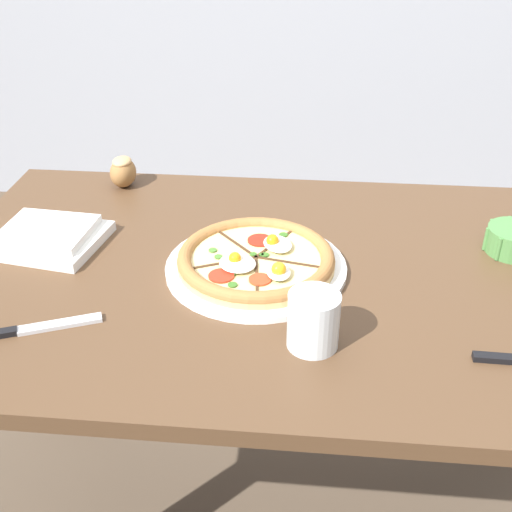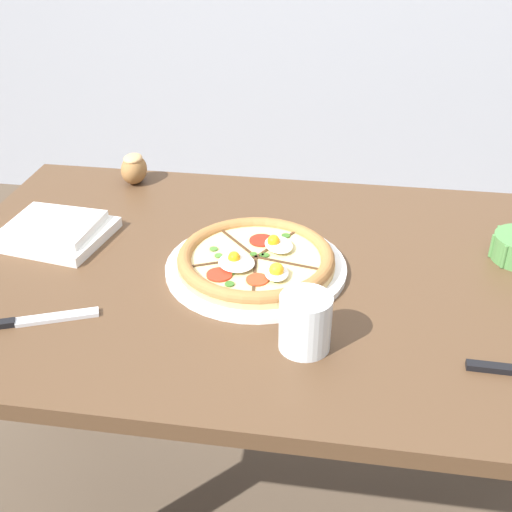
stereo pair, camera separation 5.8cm
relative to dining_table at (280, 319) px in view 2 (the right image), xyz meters
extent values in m
cube|color=#513823|center=(0.00, 0.00, 0.10)|extent=(1.27, 0.80, 0.03)
cube|color=#513823|center=(-0.59, 0.35, -0.28)|extent=(0.06, 0.06, 0.72)
cylinder|color=white|center=(-0.04, -0.01, 0.12)|extent=(0.33, 0.33, 0.01)
cylinder|color=tan|center=(-0.04, -0.01, 0.13)|extent=(0.28, 0.28, 0.01)
cylinder|color=#E0CC84|center=(-0.04, -0.01, 0.14)|extent=(0.24, 0.24, 0.00)
torus|color=#A36B38|center=(-0.04, -0.01, 0.14)|extent=(0.28, 0.28, 0.03)
cube|color=#472D19|center=(-0.01, 0.04, 0.14)|extent=(0.06, 0.11, 0.00)
cube|color=#472D19|center=(-0.09, 0.04, 0.14)|extent=(0.09, 0.09, 0.00)
cube|color=#472D19|center=(-0.10, -0.03, 0.14)|extent=(0.11, 0.05, 0.00)
cube|color=#472D19|center=(-0.04, -0.07, 0.14)|extent=(0.02, 0.12, 0.00)
cube|color=#472D19|center=(0.02, -0.02, 0.14)|extent=(0.12, 0.03, 0.00)
cylinder|color=red|center=(-0.04, 0.05, 0.14)|extent=(0.05, 0.05, 0.00)
cylinder|color=red|center=(-0.10, -0.08, 0.14)|extent=(0.04, 0.04, 0.00)
cylinder|color=red|center=(-0.03, -0.08, 0.14)|extent=(0.04, 0.04, 0.00)
ellipsoid|color=white|center=(-0.01, 0.03, 0.15)|extent=(0.07, 0.08, 0.01)
sphere|color=orange|center=(-0.02, 0.03, 0.15)|extent=(0.02, 0.02, 0.02)
ellipsoid|color=white|center=(0.00, -0.06, 0.15)|extent=(0.05, 0.06, 0.01)
sphere|color=#F4AD1E|center=(0.00, -0.07, 0.15)|extent=(0.03, 0.03, 0.03)
ellipsoid|color=white|center=(-0.07, -0.04, 0.15)|extent=(0.09, 0.09, 0.01)
sphere|color=orange|center=(-0.08, -0.04, 0.15)|extent=(0.02, 0.02, 0.02)
cylinder|color=#386B23|center=(0.00, -0.08, 0.14)|extent=(0.01, 0.01, 0.00)
cylinder|color=#386B23|center=(-0.05, 0.00, 0.14)|extent=(0.01, 0.01, 0.00)
cylinder|color=#386B23|center=(-0.04, 0.00, 0.14)|extent=(0.01, 0.01, 0.00)
cylinder|color=#386B23|center=(-0.08, -0.07, 0.14)|extent=(0.01, 0.01, 0.00)
cylinder|color=#386B23|center=(0.00, 0.08, 0.14)|extent=(0.02, 0.02, 0.00)
cylinder|color=#386B23|center=(-0.07, -0.10, 0.14)|extent=(0.02, 0.02, 0.00)
cylinder|color=#477A2D|center=(-0.11, -0.01, 0.14)|extent=(0.01, 0.01, 0.00)
cylinder|color=#477A2D|center=(-0.13, 0.01, 0.14)|extent=(0.02, 0.02, 0.00)
cylinder|color=#386B23|center=(-0.03, 0.00, 0.14)|extent=(0.01, 0.01, 0.00)
cylinder|color=#4C8442|center=(0.40, 0.14, 0.14)|extent=(0.01, 0.01, 0.05)
cylinder|color=#4C8442|center=(0.38, 0.11, 0.14)|extent=(0.01, 0.01, 0.05)
cylinder|color=#4C8442|center=(0.40, 0.07, 0.14)|extent=(0.01, 0.01, 0.05)
cube|color=silver|center=(-0.45, 0.05, 0.12)|extent=(0.23, 0.20, 0.02)
cube|color=silver|center=(-0.45, 0.05, 0.14)|extent=(0.18, 0.16, 0.02)
ellipsoid|color=olive|center=(-0.38, 0.33, 0.14)|extent=(0.06, 0.08, 0.07)
ellipsoid|color=tan|center=(-0.38, 0.33, 0.17)|extent=(0.04, 0.05, 0.02)
cube|color=black|center=(0.35, -0.22, 0.12)|extent=(0.11, 0.02, 0.01)
cube|color=silver|center=(-0.34, -0.20, 0.11)|extent=(0.13, 0.07, 0.01)
cylinder|color=white|center=(0.06, -0.21, 0.16)|extent=(0.08, 0.08, 0.09)
cylinder|color=silver|center=(0.06, -0.21, 0.14)|extent=(0.07, 0.07, 0.05)
camera|label=1|loc=(0.05, -0.99, 0.73)|focal=45.00mm
camera|label=2|loc=(0.11, -0.98, 0.73)|focal=45.00mm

